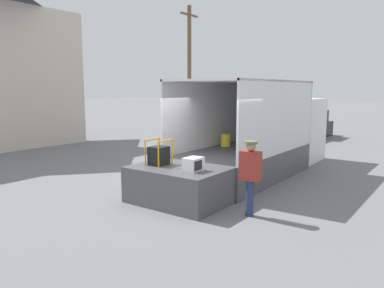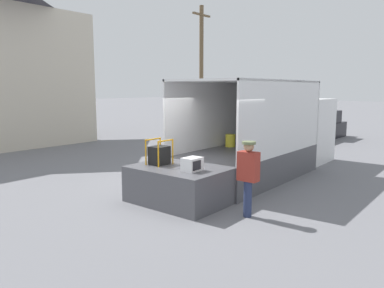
{
  "view_description": "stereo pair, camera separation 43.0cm",
  "coord_description": "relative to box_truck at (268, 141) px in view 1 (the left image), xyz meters",
  "views": [
    {
      "loc": [
        -7.68,
        -5.47,
        2.75
      ],
      "look_at": [
        -0.48,
        -0.2,
        1.43
      ],
      "focal_mm": 35.0,
      "sensor_mm": 36.0,
      "label": 1
    },
    {
      "loc": [
        -7.42,
        -5.81,
        2.75
      ],
      "look_at": [
        -0.48,
        -0.2,
        1.43
      ],
      "focal_mm": 35.0,
      "sensor_mm": 36.0,
      "label": 2
    }
  ],
  "objects": [
    {
      "name": "ground_plane",
      "position": [
        -4.25,
        -0.0,
        -0.96
      ],
      "size": [
        160.0,
        160.0,
        0.0
      ],
      "primitive_type": "plane",
      "color": "slate"
    },
    {
      "name": "microwave",
      "position": [
        -5.11,
        -0.52,
        0.07
      ],
      "size": [
        0.45,
        0.34,
        0.31
      ],
      "color": "white",
      "rests_on": "tailgate_deck"
    },
    {
      "name": "portable_generator",
      "position": [
        -5.03,
        0.58,
        0.16
      ],
      "size": [
        0.55,
        0.46,
        0.63
      ],
      "color": "black",
      "rests_on": "tailgate_deck"
    },
    {
      "name": "pickup_truck_black",
      "position": [
        8.67,
        1.76,
        -0.34
      ],
      "size": [
        4.83,
        1.85,
        1.53
      ],
      "color": "black",
      "rests_on": "ground"
    },
    {
      "name": "tailgate_deck",
      "position": [
        -5.02,
        -0.0,
        -0.52
      ],
      "size": [
        1.56,
        2.29,
        0.88
      ],
      "primitive_type": "cube",
      "color": "#4C4C51",
      "rests_on": "ground"
    },
    {
      "name": "worker_person",
      "position": [
        -4.84,
        -1.84,
        0.04
      ],
      "size": [
        0.3,
        0.44,
        1.65
      ],
      "color": "navy",
      "rests_on": "ground"
    },
    {
      "name": "box_truck",
      "position": [
        0.0,
        0.0,
        0.0
      ],
      "size": [
        7.23,
        2.41,
        3.0
      ],
      "color": "white",
      "rests_on": "ground"
    },
    {
      "name": "utility_pole",
      "position": [
        8.89,
        9.98,
        3.31
      ],
      "size": [
        1.8,
        0.28,
        8.23
      ],
      "color": "brown",
      "rests_on": "ground"
    }
  ]
}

